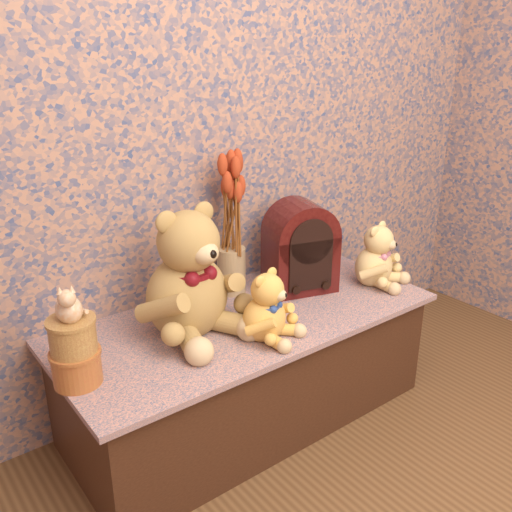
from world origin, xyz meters
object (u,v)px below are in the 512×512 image
(teddy_large, at_px, (186,265))
(biscuit_tin_lower, at_px, (77,367))
(teddy_medium, at_px, (264,302))
(cat_figurine, at_px, (68,301))
(teddy_small, at_px, (375,251))
(ceramic_vase, at_px, (231,270))
(cathedral_radio, at_px, (300,246))

(teddy_large, height_order, biscuit_tin_lower, teddy_large)
(teddy_medium, height_order, cat_figurine, cat_figurine)
(teddy_large, distance_m, teddy_small, 0.79)
(ceramic_vase, bearing_deg, cat_figurine, -161.37)
(biscuit_tin_lower, bearing_deg, teddy_small, -1.69)
(ceramic_vase, distance_m, cat_figurine, 0.75)
(cathedral_radio, bearing_deg, teddy_medium, -131.17)
(teddy_large, xyz_separation_m, cathedral_radio, (0.51, 0.02, -0.06))
(teddy_large, bearing_deg, teddy_medium, -55.53)
(cathedral_radio, bearing_deg, ceramic_vase, 166.99)
(cat_figurine, bearing_deg, teddy_small, 19.02)
(cat_figurine, bearing_deg, teddy_large, 31.98)
(ceramic_vase, height_order, biscuit_tin_lower, ceramic_vase)
(biscuit_tin_lower, bearing_deg, teddy_medium, -10.93)
(teddy_large, bearing_deg, ceramic_vase, 21.52)
(teddy_small, bearing_deg, cat_figurine, 156.91)
(teddy_small, bearing_deg, ceramic_vase, 130.12)
(cathedral_radio, xyz_separation_m, biscuit_tin_lower, (-0.92, -0.10, -0.13))
(teddy_medium, relative_size, teddy_small, 0.94)
(teddy_large, relative_size, biscuit_tin_lower, 3.39)
(ceramic_vase, xyz_separation_m, biscuit_tin_lower, (-0.69, -0.23, -0.04))
(teddy_medium, distance_m, cathedral_radio, 0.41)
(teddy_medium, bearing_deg, ceramic_vase, 48.00)
(teddy_small, relative_size, cathedral_radio, 0.76)
(teddy_small, relative_size, cat_figurine, 2.29)
(teddy_medium, distance_m, teddy_small, 0.61)
(teddy_large, relative_size, teddy_medium, 1.86)
(teddy_large, distance_m, biscuit_tin_lower, 0.46)
(teddy_small, height_order, cat_figurine, cat_figurine)
(teddy_large, xyz_separation_m, teddy_medium, (0.17, -0.19, -0.11))
(teddy_medium, bearing_deg, teddy_small, -16.66)
(teddy_medium, height_order, cathedral_radio, cathedral_radio)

